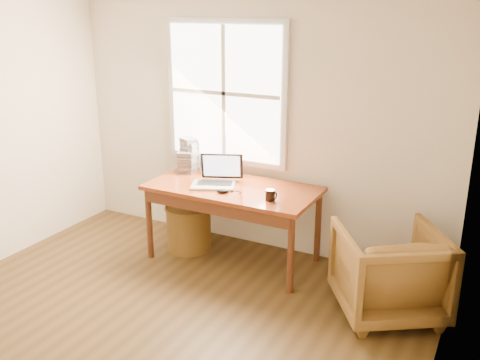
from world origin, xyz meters
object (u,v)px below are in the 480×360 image
(wicker_stool, at_px, (189,228))
(coffee_mug, at_px, (270,195))
(desk, at_px, (233,188))
(cd_stack_a, at_px, (190,156))
(laptop, at_px, (213,173))
(armchair, at_px, (389,271))

(wicker_stool, bearing_deg, coffee_mug, -10.27)
(desk, xyz_separation_m, cd_stack_a, (-0.63, 0.25, 0.17))
(wicker_stool, xyz_separation_m, cd_stack_a, (-0.12, 0.25, 0.68))
(cd_stack_a, bearing_deg, laptop, -35.72)
(cd_stack_a, bearing_deg, coffee_mug, -21.36)
(coffee_mug, relative_size, cd_stack_a, 0.32)
(armchair, xyz_separation_m, laptop, (-1.72, 0.19, 0.52))
(wicker_stool, relative_size, coffee_mug, 4.62)
(laptop, bearing_deg, coffee_mug, -32.00)
(desk, relative_size, coffee_mug, 16.55)
(armchair, relative_size, cd_stack_a, 2.68)
(wicker_stool, height_order, coffee_mug, coffee_mug)
(cd_stack_a, bearing_deg, armchair, -13.46)
(coffee_mug, bearing_deg, cd_stack_a, 162.73)
(armchair, relative_size, coffee_mug, 8.28)
(desk, distance_m, coffee_mug, 0.50)
(desk, height_order, laptop, laptop)
(coffee_mug, xyz_separation_m, cd_stack_a, (-1.09, 0.43, 0.10))
(desk, height_order, coffee_mug, coffee_mug)
(wicker_stool, bearing_deg, cd_stack_a, 115.53)
(coffee_mug, height_order, cd_stack_a, cd_stack_a)
(wicker_stool, bearing_deg, laptop, -13.28)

